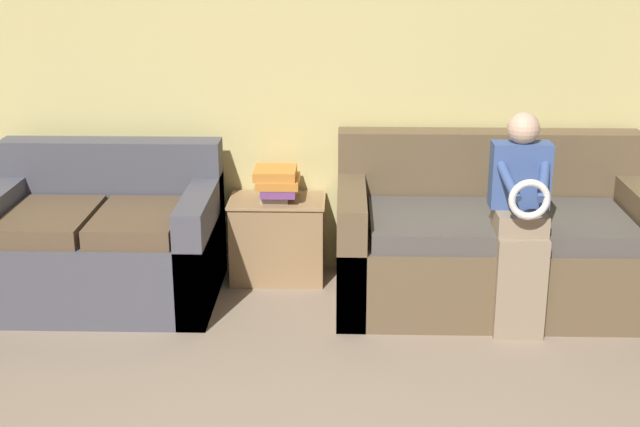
# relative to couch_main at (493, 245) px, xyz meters

# --- Properties ---
(wall_back) EXTENTS (7.70, 0.06, 2.55)m
(wall_back) POSITION_rel_couch_main_xyz_m (-0.98, 0.51, 0.95)
(wall_back) COLOR #DBCC7F
(wall_back) RESTS_ON ground_plane
(couch_main) EXTENTS (1.80, 0.97, 0.92)m
(couch_main) POSITION_rel_couch_main_xyz_m (0.00, 0.00, 0.00)
(couch_main) COLOR brown
(couch_main) RESTS_ON ground_plane
(couch_side) EXTENTS (1.32, 0.92, 0.87)m
(couch_side) POSITION_rel_couch_main_xyz_m (-2.26, -0.04, -0.01)
(couch_side) COLOR #4C4C56
(couch_side) RESTS_ON ground_plane
(child_left_seated) EXTENTS (0.31, 0.37, 1.17)m
(child_left_seated) POSITION_rel_couch_main_xyz_m (0.06, -0.41, 0.32)
(child_left_seated) COLOR gray
(child_left_seated) RESTS_ON ground_plane
(side_shelf) EXTENTS (0.58, 0.39, 0.51)m
(side_shelf) POSITION_rel_couch_main_xyz_m (-1.27, 0.27, -0.06)
(side_shelf) COLOR #9E7A51
(side_shelf) RESTS_ON ground_plane
(book_stack) EXTENTS (0.27, 0.29, 0.20)m
(book_stack) POSITION_rel_couch_main_xyz_m (-1.27, 0.26, 0.29)
(book_stack) COLOR gray
(book_stack) RESTS_ON side_shelf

